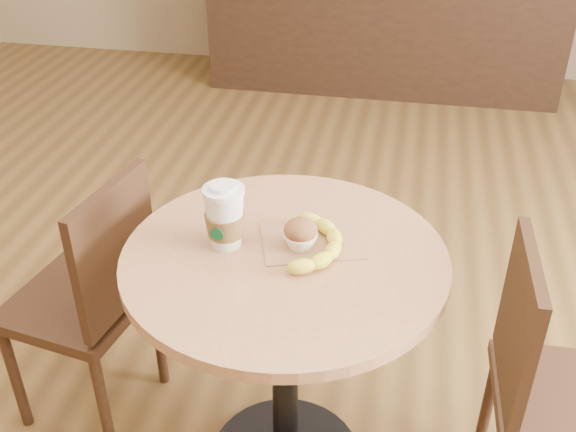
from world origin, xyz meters
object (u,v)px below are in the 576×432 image
object	(u,v)px
chair_left	(92,295)
cafe_table	(285,316)
coffee_cup	(225,218)
banana	(319,243)
chair_right	(549,386)
muffin	(301,234)

from	to	relation	value
chair_left	cafe_table	bearing A→B (deg)	89.68
chair_left	coffee_cup	xyz separation A→B (m)	(0.44, -0.09, 0.37)
banana	cafe_table	bearing A→B (deg)	-158.89
chair_right	banana	size ratio (longest dim) A/B	3.11
chair_left	coffee_cup	distance (m)	0.58
chair_left	coffee_cup	bearing A→B (deg)	87.97
muffin	coffee_cup	bearing A→B (deg)	-173.88
chair_left	banana	xyz separation A→B (m)	(0.66, -0.08, 0.32)
chair_right	muffin	distance (m)	0.71
coffee_cup	banana	distance (m)	0.23
chair_left	banana	bearing A→B (deg)	93.20
cafe_table	muffin	xyz separation A→B (m)	(0.03, 0.03, 0.23)
cafe_table	coffee_cup	distance (m)	0.30
chair_right	banana	bearing A→B (deg)	85.35
cafe_table	chair_left	xyz separation A→B (m)	(-0.58, 0.11, -0.10)
banana	muffin	bearing A→B (deg)	175.77
chair_right	cafe_table	bearing A→B (deg)	88.17
coffee_cup	chair_right	bearing A→B (deg)	6.75
muffin	banana	world-z (taller)	muffin
chair_left	chair_right	bearing A→B (deg)	94.68
chair_right	chair_left	bearing A→B (deg)	83.65
muffin	banana	size ratio (longest dim) A/B	0.31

